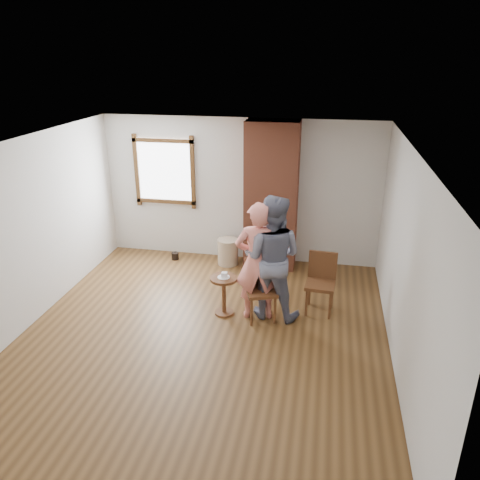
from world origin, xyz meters
The scene contains 12 objects.
ground centered at (0.00, 0.00, 0.00)m, with size 5.50×5.50×0.00m, color brown.
room_shell centered at (-0.06, 0.61, 1.81)m, with size 5.04×5.52×2.62m.
brick_chimney centered at (0.60, 2.50, 1.30)m, with size 0.90×0.50×2.60m, color #9D5137.
stoneware_crock centered at (-0.16, 2.40, 0.24)m, with size 0.37×0.37×0.48m, color tan.
dark_pot centered at (-1.18, 2.40, 0.07)m, with size 0.13×0.13×0.13m, color black.
dining_chair_left centered at (0.69, 0.70, 0.50)m, with size 0.54×0.54×0.90m.
dining_chair_right centered at (1.55, 1.06, 0.51)m, with size 0.45×0.45×0.90m.
side_table centered at (0.15, 0.67, 0.40)m, with size 0.40×0.40×0.60m.
cake_plate centered at (0.15, 0.67, 0.60)m, with size 0.18×0.18×0.01m, color white.
cake_slice centered at (0.16, 0.67, 0.64)m, with size 0.08×0.07×0.06m, color white.
man centered at (0.83, 0.79, 0.92)m, with size 0.90×0.70×1.84m, color black.
person_pink centered at (0.64, 0.70, 0.88)m, with size 0.64×0.42×1.76m, color #F08578.
Camera 1 is at (1.53, -5.25, 3.65)m, focal length 35.00 mm.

